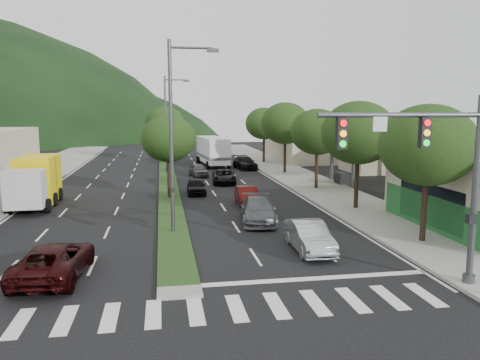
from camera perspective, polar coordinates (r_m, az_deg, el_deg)
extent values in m
plane|color=black|center=(17.67, -7.42, -13.03)|extent=(160.00, 160.00, 0.00)
cube|color=gray|center=(43.90, 7.77, 0.01)|extent=(5.00, 90.00, 0.15)
cube|color=gray|center=(43.74, -26.05, -0.80)|extent=(6.00, 90.00, 0.15)
cube|color=#1F3814|center=(44.90, -8.82, 0.16)|extent=(1.60, 56.00, 0.12)
cube|color=silver|center=(15.82, -7.13, -15.65)|extent=(19.00, 2.20, 0.01)
cylinder|color=#47494C|center=(18.86, 26.73, -1.45)|extent=(0.24, 0.24, 7.00)
cylinder|color=#47494C|center=(17.01, 19.11, 7.49)|extent=(6.00, 0.18, 0.18)
cube|color=black|center=(17.29, 21.59, 5.38)|extent=(0.35, 0.25, 1.05)
cube|color=black|center=(15.95, 12.28, 5.57)|extent=(0.35, 0.25, 1.05)
cube|color=black|center=(18.78, 26.32, -4.26)|extent=(0.30, 0.25, 0.35)
cube|color=silver|center=(43.14, 17.43, 6.13)|extent=(12.00, 8.00, 0.50)
cube|color=yellow|center=(43.15, 17.41, 5.67)|extent=(12.20, 8.20, 0.50)
cylinder|color=#47494C|center=(39.37, 13.70, 2.15)|extent=(0.36, 0.36, 4.60)
cylinder|color=#47494C|center=(43.15, 23.52, 2.22)|extent=(0.36, 0.36, 4.60)
cylinder|color=#47494C|center=(43.98, 11.14, 2.87)|extent=(0.36, 0.36, 4.60)
cylinder|color=#47494C|center=(47.40, 20.24, 2.90)|extent=(0.36, 0.36, 4.60)
cube|color=black|center=(41.87, 12.28, 0.15)|extent=(0.80, 1.60, 1.10)
cube|color=black|center=(45.45, 21.68, 0.38)|extent=(0.80, 1.60, 1.10)
cube|color=beige|center=(63.79, 8.76, 4.88)|extent=(10.00, 16.00, 5.20)
cylinder|color=black|center=(24.39, 21.54, -2.73)|extent=(0.28, 0.28, 3.64)
ellipsoid|color=#163210|center=(24.03, 21.91, 3.98)|extent=(4.60, 4.60, 3.91)
cylinder|color=black|center=(31.38, 14.03, 0.14)|extent=(0.28, 0.28, 3.81)
ellipsoid|color=#163210|center=(31.11, 14.23, 5.60)|extent=(4.80, 4.80, 4.08)
cylinder|color=black|center=(38.79, 9.32, 1.66)|extent=(0.28, 0.28, 3.58)
ellipsoid|color=#163210|center=(38.57, 9.42, 5.81)|extent=(4.40, 4.40, 3.74)
cylinder|color=black|center=(48.29, 5.49, 3.24)|extent=(0.28, 0.28, 3.92)
ellipsoid|color=#163210|center=(48.12, 5.54, 6.90)|extent=(5.00, 5.00, 4.25)
cylinder|color=black|center=(57.98, 2.92, 4.02)|extent=(0.28, 0.28, 3.70)
ellipsoid|color=#163210|center=(57.83, 2.94, 6.89)|extent=(4.60, 4.60, 3.91)
cylinder|color=black|center=(34.76, -8.64, 0.66)|extent=(0.28, 0.28, 3.36)
ellipsoid|color=#163210|center=(34.50, -8.74, 5.01)|extent=(4.00, 4.00, 3.40)
cylinder|color=black|center=(60.60, -9.09, 4.14)|extent=(0.28, 0.28, 3.81)
ellipsoid|color=#163210|center=(60.46, -9.16, 6.97)|extent=(4.80, 4.80, 4.08)
cylinder|color=#47494C|center=(24.49, -8.38, 4.97)|extent=(0.20, 0.20, 10.00)
cylinder|color=#47494C|center=(24.70, -5.97, 15.73)|extent=(2.20, 0.12, 0.12)
cube|color=#47494C|center=(24.78, -3.33, 15.50)|extent=(0.60, 0.25, 0.18)
cylinder|color=#47494C|center=(49.46, -9.04, 6.65)|extent=(0.20, 0.20, 10.00)
cylinder|color=#47494C|center=(49.57, -7.87, 12.00)|extent=(2.20, 0.12, 0.12)
cube|color=#47494C|center=(49.61, -6.57, 11.91)|extent=(0.60, 0.25, 0.18)
imported|color=#B3B6BB|center=(21.99, 8.43, -6.83)|extent=(1.53, 4.20, 1.38)
imported|color=black|center=(19.77, -21.71, -9.09)|extent=(2.68, 5.16, 1.39)
imported|color=black|center=(36.69, -5.35, -0.75)|extent=(1.54, 3.61, 1.22)
imported|color=#4F4F54|center=(27.31, 2.23, -3.72)|extent=(2.59, 5.03, 1.40)
imported|color=#4A0F0C|center=(32.19, 0.89, -1.97)|extent=(1.44, 3.87, 1.26)
imported|color=black|center=(41.91, -1.95, 0.42)|extent=(2.44, 4.56, 1.22)
imported|color=#4F4E53|center=(46.63, -5.11, 1.23)|extent=(1.97, 3.85, 1.26)
imported|color=black|center=(52.27, 0.60, 2.12)|extent=(2.40, 4.95, 1.39)
cube|color=silver|center=(31.83, -24.74, -1.02)|extent=(2.29, 1.71, 2.36)
cube|color=yellow|center=(35.48, -23.36, 0.13)|extent=(2.50, 4.39, 3.18)
cube|color=black|center=(34.88, -23.51, -2.15)|extent=(2.24, 6.02, 0.31)
cylinder|color=black|center=(32.19, -22.39, -2.92)|extent=(0.34, 0.93, 0.92)
cylinder|color=black|center=(32.73, -26.46, -2.99)|extent=(0.34, 0.93, 0.92)
cylinder|color=black|center=(34.35, -21.69, -2.20)|extent=(0.34, 0.93, 0.92)
cylinder|color=black|center=(34.86, -25.52, -2.28)|extent=(0.34, 0.93, 0.92)
cylinder|color=black|center=(36.32, -21.13, -1.62)|extent=(0.34, 0.93, 0.92)
cylinder|color=black|center=(36.80, -24.76, -1.70)|extent=(0.34, 0.93, 0.92)
cube|color=white|center=(55.72, -3.36, 3.72)|extent=(3.19, 8.85, 2.89)
cube|color=#5B5B5F|center=(55.79, -3.35, 2.98)|extent=(3.25, 8.86, 0.34)
cylinder|color=black|center=(59.03, -5.17, 2.55)|extent=(0.42, 0.89, 0.87)
cylinder|color=black|center=(59.48, -2.88, 2.62)|extent=(0.42, 0.89, 0.87)
cylinder|color=black|center=(58.01, -4.99, 2.45)|extent=(0.42, 0.89, 0.87)
cylinder|color=black|center=(58.47, -2.66, 2.52)|extent=(0.42, 0.89, 0.87)
cylinder|color=black|center=(52.59, -3.95, 1.85)|extent=(0.42, 0.89, 0.87)
cylinder|color=black|center=(53.09, -1.40, 1.93)|extent=(0.42, 0.89, 0.87)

